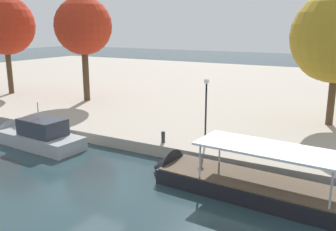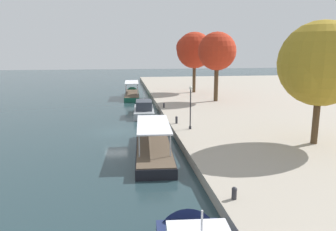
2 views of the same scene
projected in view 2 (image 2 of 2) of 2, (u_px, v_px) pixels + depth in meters
The scene contains 11 objects.
ground_plane at pixel (116, 132), 36.27m from camera, with size 220.00×220.00×0.00m, color #23383D.
tour_boat_0 at pixel (132, 95), 61.93m from camera, with size 12.63×3.10×3.97m.
motor_yacht_1 at pixel (144, 111), 45.55m from camera, with size 8.46×3.11×4.37m.
tour_boat_2 at pixel (153, 146), 29.60m from camera, with size 13.05×3.71×3.91m.
mooring_bollard_0 at pixel (234, 193), 18.27m from camera, with size 0.32×0.32×0.74m.
mooring_bollard_1 at pixel (177, 120), 36.62m from camera, with size 0.29×0.29×0.83m.
mooring_bollard_2 at pixel (164, 105), 46.36m from camera, with size 0.28×0.28×0.69m.
lamp_post at pixel (190, 105), 33.67m from camera, with size 0.36×0.36×4.55m.
tree_0 at pixel (194, 49), 60.89m from camera, with size 6.79×6.82×11.37m.
tree_1 at pixel (319, 67), 27.70m from camera, with size 7.28×7.28×10.73m.
tree_2 at pixel (217, 51), 50.94m from camera, with size 6.02×6.15×10.89m.
Camera 2 is at (35.60, 0.89, 9.20)m, focal length 34.63 mm.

